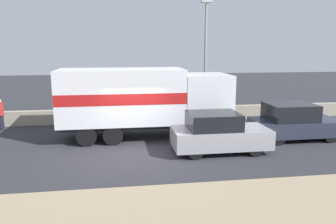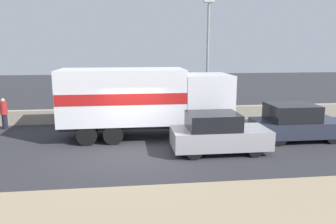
{
  "view_description": "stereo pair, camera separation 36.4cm",
  "coord_description": "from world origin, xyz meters",
  "px_view_note": "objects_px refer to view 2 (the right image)",
  "views": [
    {
      "loc": [
        -0.55,
        -12.32,
        4.15
      ],
      "look_at": [
        1.47,
        1.26,
        1.43
      ],
      "focal_mm": 35.0,
      "sensor_mm": 36.0,
      "label": 1
    },
    {
      "loc": [
        -0.18,
        -12.37,
        4.15
      ],
      "look_at": [
        1.47,
        1.26,
        1.43
      ],
      "focal_mm": 35.0,
      "sensor_mm": 36.0,
      "label": 2
    }
  ],
  "objects_px": {
    "car_sedan_second": "(295,123)",
    "car_hatchback": "(218,133)",
    "street_lamp": "(208,52)",
    "pedestrian": "(4,113)",
    "box_truck": "(144,99)"
  },
  "relations": [
    {
      "from": "box_truck",
      "to": "car_sedan_second",
      "type": "xyz_separation_m",
      "value": [
        6.81,
        -1.29,
        -1.03
      ]
    },
    {
      "from": "street_lamp",
      "to": "box_truck",
      "type": "bearing_deg",
      "value": -141.39
    },
    {
      "from": "street_lamp",
      "to": "car_hatchback",
      "type": "relative_size",
      "value": 1.75
    },
    {
      "from": "car_sedan_second",
      "to": "car_hatchback",
      "type": "bearing_deg",
      "value": -161.19
    },
    {
      "from": "box_truck",
      "to": "car_sedan_second",
      "type": "relative_size",
      "value": 1.96
    },
    {
      "from": "car_hatchback",
      "to": "box_truck",
      "type": "bearing_deg",
      "value": 136.85
    },
    {
      "from": "box_truck",
      "to": "car_sedan_second",
      "type": "height_order",
      "value": "box_truck"
    },
    {
      "from": "street_lamp",
      "to": "pedestrian",
      "type": "height_order",
      "value": "street_lamp"
    },
    {
      "from": "street_lamp",
      "to": "pedestrian",
      "type": "distance_m",
      "value": 11.21
    },
    {
      "from": "box_truck",
      "to": "pedestrian",
      "type": "bearing_deg",
      "value": 161.11
    },
    {
      "from": "car_sedan_second",
      "to": "pedestrian",
      "type": "distance_m",
      "value": 14.37
    },
    {
      "from": "car_hatchback",
      "to": "pedestrian",
      "type": "distance_m",
      "value": 11.11
    },
    {
      "from": "pedestrian",
      "to": "box_truck",
      "type": "bearing_deg",
      "value": -18.89
    },
    {
      "from": "street_lamp",
      "to": "car_sedan_second",
      "type": "bearing_deg",
      "value": -53.74
    },
    {
      "from": "box_truck",
      "to": "pedestrian",
      "type": "distance_m",
      "value": 7.53
    }
  ]
}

